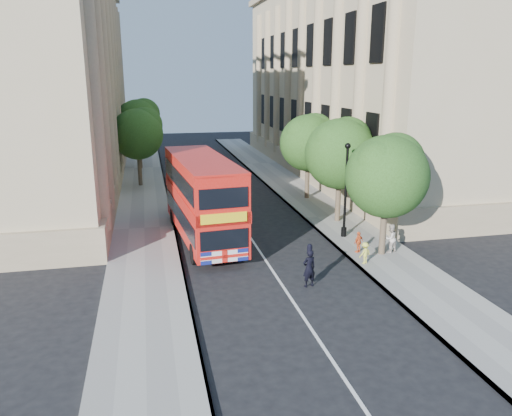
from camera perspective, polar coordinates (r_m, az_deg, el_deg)
ground at (r=21.19m, az=3.43°, el=-9.42°), size 120.00×120.00×0.00m
pavement_right at (r=31.84m, az=8.51°, el=-1.02°), size 3.50×80.00×0.12m
pavement_left at (r=29.84m, az=-12.63°, el=-2.32°), size 3.50×80.00×0.12m
building_right at (r=46.66m, az=12.24°, el=14.96°), size 12.00×38.00×18.00m
building_left at (r=43.37m, az=-24.42°, el=14.03°), size 12.00×38.00×18.00m
tree_right_near at (r=24.73m, az=14.80°, el=4.00°), size 4.00×4.00×6.08m
tree_right_mid at (r=30.08m, az=9.65°, el=6.55°), size 4.20×4.20×6.37m
tree_right_far at (r=35.67m, az=6.04°, el=7.76°), size 4.00×4.00×6.15m
tree_left_far at (r=40.81m, az=-13.34°, el=8.53°), size 4.00×4.00×6.30m
tree_left_back at (r=48.75m, az=-13.28°, el=9.83°), size 4.20×4.20×6.65m
lamp_post at (r=27.36m, az=10.20°, el=1.57°), size 0.32×0.32×5.16m
double_decker_bus at (r=26.80m, az=-6.16°, el=1.33°), size 3.37×9.81×4.45m
box_van at (r=30.93m, az=-6.02°, el=1.29°), size 2.37×5.34×3.00m
police_constable at (r=21.36m, az=6.09°, el=-6.86°), size 0.68×0.53×1.65m
woman_pedestrian at (r=25.82m, az=15.11°, el=-3.37°), size 0.86×0.77×1.46m
child_a at (r=25.50m, az=11.64°, el=-3.82°), size 0.68×0.53×1.08m
child_b at (r=24.10m, az=12.33°, el=-5.03°), size 0.77×0.62×1.04m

